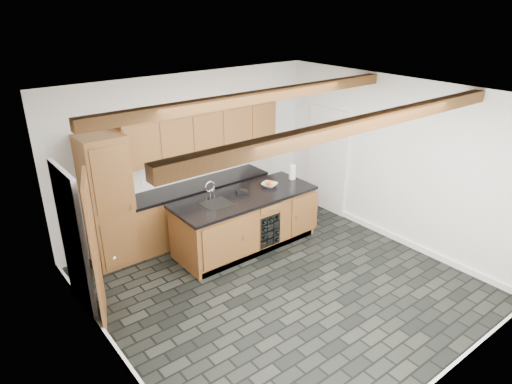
# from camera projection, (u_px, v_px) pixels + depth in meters

# --- Properties ---
(ground) EXTENTS (5.00, 5.00, 0.00)m
(ground) POSITION_uv_depth(u_px,v_px,m) (281.00, 285.00, 6.76)
(ground) COLOR black
(ground) RESTS_ON ground
(room_shell) EXTENTS (5.01, 5.00, 5.00)m
(room_shell) POSITION_uv_depth(u_px,v_px,m) (255.00, 181.00, 6.50)
(room_shell) COLOR white
(room_shell) RESTS_ON ground
(back_cabinetry) EXTENTS (3.65, 0.62, 2.20)m
(back_cabinetry) POSITION_uv_depth(u_px,v_px,m) (180.00, 185.00, 7.78)
(back_cabinetry) COLOR brown
(back_cabinetry) RESTS_ON ground
(island) EXTENTS (2.48, 0.96, 0.93)m
(island) POSITION_uv_depth(u_px,v_px,m) (246.00, 221.00, 7.68)
(island) COLOR brown
(island) RESTS_ON ground
(faucet) EXTENTS (0.45, 0.40, 0.34)m
(faucet) POSITION_uv_depth(u_px,v_px,m) (215.00, 201.00, 7.20)
(faucet) COLOR black
(faucet) RESTS_ON island
(kitchen_scale) EXTENTS (0.22, 0.17, 0.06)m
(kitchen_scale) POSITION_uv_depth(u_px,v_px,m) (242.00, 191.00, 7.59)
(kitchen_scale) COLOR black
(kitchen_scale) RESTS_ON island
(fruit_bowl) EXTENTS (0.34, 0.34, 0.06)m
(fruit_bowl) POSITION_uv_depth(u_px,v_px,m) (270.00, 185.00, 7.84)
(fruit_bowl) COLOR beige
(fruit_bowl) RESTS_ON island
(fruit_cluster) EXTENTS (0.16, 0.17, 0.07)m
(fruit_cluster) POSITION_uv_depth(u_px,v_px,m) (270.00, 183.00, 7.83)
(fruit_cluster) COLOR #B53B18
(fruit_cluster) RESTS_ON fruit_bowl
(paper_towel) EXTENTS (0.12, 0.12, 0.26)m
(paper_towel) POSITION_uv_depth(u_px,v_px,m) (292.00, 172.00, 8.14)
(paper_towel) COLOR white
(paper_towel) RESTS_ON island
(mug) EXTENTS (0.11, 0.11, 0.09)m
(mug) POSITION_uv_depth(u_px,v_px,m) (130.00, 199.00, 7.24)
(mug) COLOR white
(mug) RESTS_ON back_cabinetry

